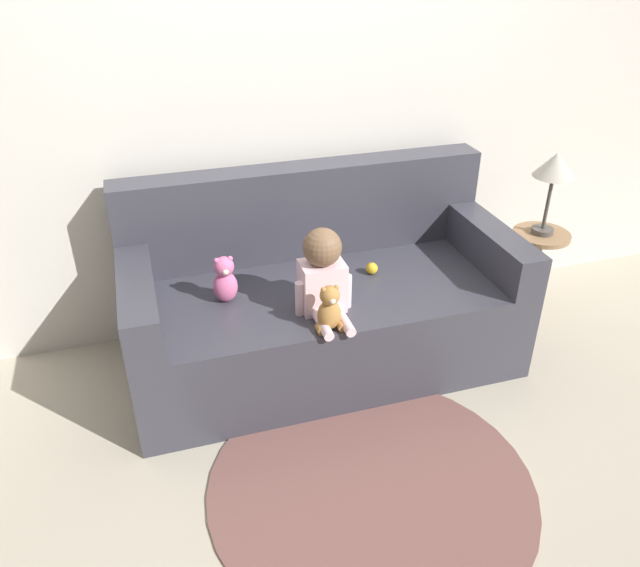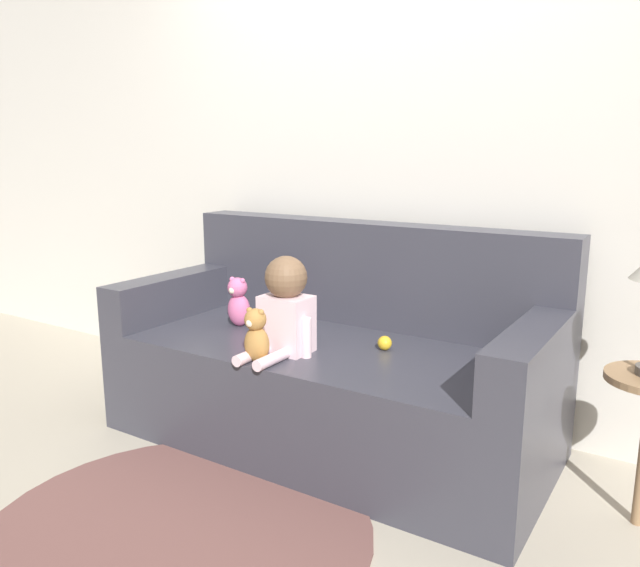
# 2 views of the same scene
# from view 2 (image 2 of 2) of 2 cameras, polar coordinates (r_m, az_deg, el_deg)

# --- Properties ---
(ground_plane) EXTENTS (12.00, 12.00, 0.00)m
(ground_plane) POSITION_cam_2_polar(r_m,az_deg,el_deg) (2.97, 0.70, -14.12)
(ground_plane) COLOR #B7AD99
(wall_back) EXTENTS (8.00, 0.05, 2.60)m
(wall_back) POSITION_cam_2_polar(r_m,az_deg,el_deg) (3.13, 6.07, 11.84)
(wall_back) COLOR silver
(wall_back) RESTS_ON ground_plane
(couch) EXTENTS (1.96, 0.91, 0.97)m
(couch) POSITION_cam_2_polar(r_m,az_deg,el_deg) (2.88, 1.34, -7.65)
(couch) COLOR #383842
(couch) RESTS_ON ground_plane
(person_baby) EXTENTS (0.27, 0.36, 0.41)m
(person_baby) POSITION_cam_2_polar(r_m,az_deg,el_deg) (2.60, -3.24, -2.26)
(person_baby) COLOR silver
(person_baby) RESTS_ON couch
(teddy_bear_brown) EXTENTS (0.13, 0.10, 0.22)m
(teddy_bear_brown) POSITION_cam_2_polar(r_m,az_deg,el_deg) (2.51, -5.86, -4.89)
(teddy_bear_brown) COLOR #AD7A3D
(teddy_bear_brown) RESTS_ON couch
(plush_toy_side) EXTENTS (0.12, 0.11, 0.24)m
(plush_toy_side) POSITION_cam_2_polar(r_m,az_deg,el_deg) (3.02, -7.47, -1.69)
(plush_toy_side) COLOR #DB6699
(plush_toy_side) RESTS_ON couch
(toy_ball) EXTENTS (0.06, 0.06, 0.06)m
(toy_ball) POSITION_cam_2_polar(r_m,az_deg,el_deg) (2.68, 5.94, -5.43)
(toy_ball) COLOR gold
(toy_ball) RESTS_ON couch
(floor_rug) EXTENTS (1.38, 1.38, 0.01)m
(floor_rug) POSITION_cam_2_polar(r_m,az_deg,el_deg) (2.40, -12.96, -21.25)
(floor_rug) COLOR brown
(floor_rug) RESTS_ON ground_plane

